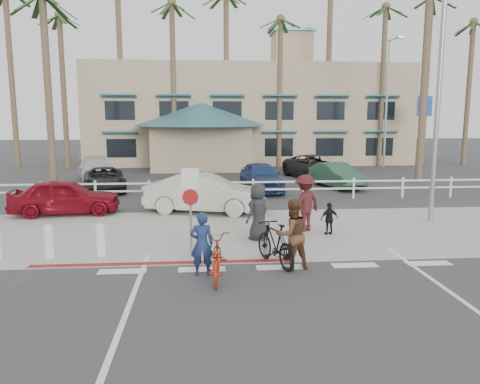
{
  "coord_description": "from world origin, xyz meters",
  "views": [
    {
      "loc": [
        -1.96,
        -10.9,
        3.87
      ],
      "look_at": [
        -0.77,
        3.7,
        1.5
      ],
      "focal_mm": 35.0,
      "sensor_mm": 36.0,
      "label": 1
    }
  ],
  "objects": [
    {
      "name": "lot_car_2",
      "position": [
        1.1,
        13.1,
        0.76
      ],
      "size": [
        2.14,
        4.57,
        1.51
      ],
      "primitive_type": "imported",
      "rotation": [
        0.0,
        0.0,
        0.08
      ],
      "color": "navy",
      "rests_on": "ground"
    },
    {
      "name": "cross_street",
      "position": [
        0.0,
        8.5,
        0.0
      ],
      "size": [
        40.0,
        5.0,
        0.01
      ],
      "primitive_type": "cube",
      "color": "#333335",
      "rests_on": "ground"
    },
    {
      "name": "palm_0",
      "position": [
        -16.0,
        26.0,
        7.5
      ],
      "size": [
        4.0,
        4.0,
        15.0
      ],
      "primitive_type": null,
      "color": "#193916",
      "rests_on": "ground"
    },
    {
      "name": "streetlight_0",
      "position": [
        6.5,
        5.5,
        4.5
      ],
      "size": [
        0.6,
        2.0,
        9.0
      ],
      "primitive_type": null,
      "color": "gray",
      "rests_on": "ground"
    },
    {
      "name": "palm_8",
      "position": [
        16.0,
        26.0,
        7.5
      ],
      "size": [
        4.0,
        4.0,
        15.0
      ],
      "primitive_type": null,
      "color": "#193916",
      "rests_on": "ground"
    },
    {
      "name": "palm_2",
      "position": [
        -8.0,
        26.0,
        8.0
      ],
      "size": [
        4.0,
        4.0,
        16.0
      ],
      "primitive_type": null,
      "color": "#193916",
      "rests_on": "ground"
    },
    {
      "name": "palm_5",
      "position": [
        4.0,
        25.0,
        6.5
      ],
      "size": [
        4.0,
        4.0,
        13.0
      ],
      "primitive_type": null,
      "color": "#193916",
      "rests_on": "ground"
    },
    {
      "name": "streetlight_1",
      "position": [
        12.0,
        24.0,
        4.75
      ],
      "size": [
        0.6,
        2.0,
        9.5
      ],
      "primitive_type": null,
      "color": "gray",
      "rests_on": "ground"
    },
    {
      "name": "bike_red",
      "position": [
        -1.66,
        -0.1,
        0.52
      ],
      "size": [
        0.78,
        1.99,
        1.03
      ],
      "primitive_type": "imported",
      "rotation": [
        0.0,
        0.0,
        3.09
      ],
      "color": "#98230A",
      "rests_on": "ground"
    },
    {
      "name": "palm_7",
      "position": [
        12.0,
        25.0,
        7.0
      ],
      "size": [
        4.0,
        4.0,
        14.0
      ],
      "primitive_type": null,
      "color": "#193916",
      "rests_on": "ground"
    },
    {
      "name": "palm_10",
      "position": [
        -10.0,
        15.0,
        6.0
      ],
      "size": [
        4.0,
        4.0,
        12.0
      ],
      "primitive_type": null,
      "color": "#193916",
      "rests_on": "ground"
    },
    {
      "name": "info_sign",
      "position": [
        14.0,
        22.0,
        2.8
      ],
      "size": [
        1.2,
        0.16,
        5.6
      ],
      "primitive_type": null,
      "color": "navy",
      "rests_on": "ground"
    },
    {
      "name": "lot_car_3",
      "position": [
        5.39,
        14.05,
        0.67
      ],
      "size": [
        2.38,
        4.29,
        1.34
      ],
      "primitive_type": "imported",
      "rotation": [
        0.0,
        0.0,
        0.25
      ],
      "color": "#254E36",
      "rests_on": "ground"
    },
    {
      "name": "palm_3",
      "position": [
        -4.0,
        25.0,
        7.0
      ],
      "size": [
        4.0,
        4.0,
        14.0
      ],
      "primitive_type": null,
      "color": "#193916",
      "rests_on": "ground"
    },
    {
      "name": "ground",
      "position": [
        0.0,
        0.0,
        0.0
      ],
      "size": [
        140.0,
        140.0,
        0.0
      ],
      "primitive_type": "plane",
      "color": "#333335"
    },
    {
      "name": "palm_9",
      "position": [
        19.0,
        25.0,
        6.5
      ],
      "size": [
        4.0,
        4.0,
        13.0
      ],
      "primitive_type": null,
      "color": "#193916",
      "rests_on": "ground"
    },
    {
      "name": "car_red_compact",
      "position": [
        -7.41,
        7.93,
        0.72
      ],
      "size": [
        4.37,
        2.15,
        1.43
      ],
      "primitive_type": "imported",
      "rotation": [
        0.0,
        0.0,
        1.68
      ],
      "color": "maroon",
      "rests_on": "ground"
    },
    {
      "name": "palm_6",
      "position": [
        8.0,
        26.0,
        8.5
      ],
      "size": [
        4.0,
        4.0,
        17.0
      ],
      "primitive_type": null,
      "color": "#193916",
      "rests_on": "ground"
    },
    {
      "name": "bike_black",
      "position": [
        -0.08,
        0.85,
        0.58
      ],
      "size": [
        1.17,
        2.01,
        1.17
      ],
      "primitive_type": "imported",
      "rotation": [
        0.0,
        0.0,
        3.49
      ],
      "color": "black",
      "rests_on": "ground"
    },
    {
      "name": "rider_red",
      "position": [
        -1.99,
        0.21,
        0.79
      ],
      "size": [
        0.59,
        0.4,
        1.59
      ],
      "primitive_type": "imported",
      "rotation": [
        0.0,
        0.0,
        3.18
      ],
      "color": "#19274D",
      "rests_on": "ground"
    },
    {
      "name": "palm_11",
      "position": [
        11.0,
        16.0,
        7.0
      ],
      "size": [
        4.0,
        4.0,
        14.0
      ],
      "primitive_type": null,
      "color": "#193916",
      "rests_on": "ground"
    },
    {
      "name": "palm_1",
      "position": [
        -12.0,
        25.0,
        6.5
      ],
      "size": [
        4.0,
        4.0,
        13.0
      ],
      "primitive_type": null,
      "color": "#193916",
      "rests_on": "ground"
    },
    {
      "name": "lot_car_5",
      "position": [
        5.17,
        17.89,
        0.74
      ],
      "size": [
        3.8,
        5.78,
        1.48
      ],
      "primitive_type": "imported",
      "rotation": [
        0.0,
        0.0,
        0.28
      ],
      "color": "black",
      "rests_on": "ground"
    },
    {
      "name": "pedestrian_child",
      "position": [
        2.2,
        3.87,
        0.54
      ],
      "size": [
        0.67,
        0.38,
        1.08
      ],
      "primitive_type": "imported",
      "rotation": [
        0.0,
        0.0,
        3.34
      ],
      "color": "black",
      "rests_on": "ground"
    },
    {
      "name": "bollard_0",
      "position": [
        -4.8,
        2.0,
        0.47
      ],
      "size": [
        0.26,
        0.26,
        0.95
      ],
      "primitive_type": null,
      "color": "silver",
      "rests_on": "ground"
    },
    {
      "name": "rail_fence",
      "position": [
        0.5,
        10.5,
        0.5
      ],
      "size": [
        29.4,
        0.16,
        1.0
      ],
      "primitive_type": null,
      "color": "silver",
      "rests_on": "ground"
    },
    {
      "name": "lot_car_0",
      "position": [
        -7.06,
        13.75,
        0.62
      ],
      "size": [
        2.98,
        4.8,
        1.24
      ],
      "primitive_type": "imported",
      "rotation": [
        0.0,
        0.0,
        0.22
      ],
      "color": "black",
      "rests_on": "ground"
    },
    {
      "name": "sidewalk_plaza",
      "position": [
        0.0,
        4.5,
        0.01
      ],
      "size": [
        22.0,
        7.0,
        0.01
      ],
      "primitive_type": "cube",
      "color": "gray",
      "rests_on": "ground"
    },
    {
      "name": "bollard_1",
      "position": [
        -6.2,
        2.0,
        0.47
      ],
      "size": [
        0.26,
        0.26,
        0.95
      ],
      "primitive_type": null,
      "color": "silver",
      "rests_on": "ground"
    },
    {
      "name": "bike_path",
      "position": [
        0.0,
        -2.0,
        0.0
      ],
      "size": [
        12.0,
        16.0,
        0.01
      ],
      "primitive_type": "cube",
      "color": "#333335",
      "rests_on": "ground"
    },
    {
      "name": "curb_red",
      "position": [
        -3.0,
        1.2,
        0.01
      ],
      "size": [
        7.0,
        0.25,
        0.02
      ],
      "primitive_type": "cube",
      "color": "maroon",
      "rests_on": "ground"
    },
    {
      "name": "pedestrian_a",
      "position": [
        1.49,
        4.43,
        0.97
      ],
      "size": [
        1.44,
        1.29,
        1.94
      ],
      "primitive_type": "imported",
      "rotation": [
        0.0,
        0.0,
        3.72
      ],
      "color": "#441517",
      "rests_on": "ground"
    },
    {
      "name": "lot_car_4",
      "position": [
        -8.32,
        17.72,
        0.69
      ],
      "size": [
        3.29,
        5.14,
        1.39
      ],
      "primitive_type": "imported",
      "rotation": [
        0.0,
        0.0,
        0.31
      ],
      "color": "silver",
      "rests_on": "ground"
    },
    {
      "name": "pedestrian_b",
      "position": [
        -0.22,
        3.47,
        0.9
      ],
      "size": [
        1.04,
        1.02,
        1.81
      ],
      "primitive_type": "imported",
      "rotation": [
        0.0,
        0.0,
        3.88
      ],
      "color": "#242427",
      "rests_on": "ground"
    },
    {
      "name": "car_white_sedan",
      "position": [
        -1.87,
        7.83,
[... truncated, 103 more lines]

